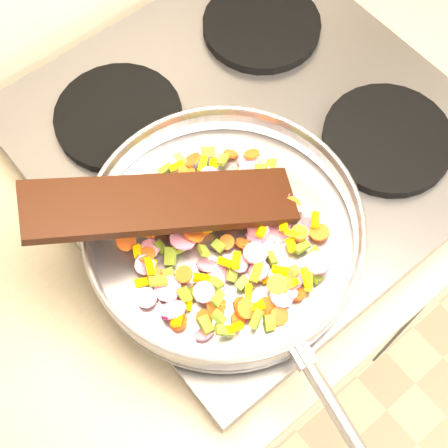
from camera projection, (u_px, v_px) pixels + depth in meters
cooktop at (251, 138)px, 0.94m from camera, size 0.60×0.60×0.04m
grate_fl at (240, 251)px, 0.83m from camera, size 0.19×0.19×0.02m
grate_fr at (388, 139)px, 0.90m from camera, size 0.19×0.19×0.02m
grate_bl at (118, 117)px, 0.92m from camera, size 0.19×0.19×0.02m
grate_br at (262, 25)px, 1.00m from camera, size 0.19×0.19×0.02m
saute_pan at (225, 231)px, 0.80m from camera, size 0.39×0.56×0.06m
vegetable_heap at (228, 237)px, 0.81m from camera, size 0.28×0.28×0.05m
wooden_spatula at (165, 204)px, 0.77m from camera, size 0.34×0.22×0.11m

